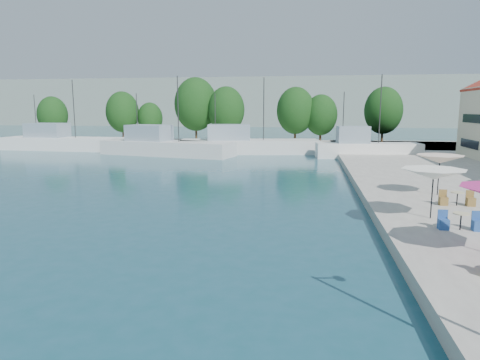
% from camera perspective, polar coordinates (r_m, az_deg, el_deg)
% --- Properties ---
extents(quay_far, '(90.00, 16.00, 0.60)m').
position_cam_1_polar(quay_far, '(66.52, 0.01, 4.71)').
color(quay_far, gray).
rests_on(quay_far, ground).
extents(hill_west, '(180.00, 40.00, 16.00)m').
position_cam_1_polar(hill_west, '(161.77, -2.45, 10.24)').
color(hill_west, gray).
rests_on(hill_west, ground).
extents(hill_east, '(140.00, 40.00, 12.00)m').
position_cam_1_polar(hill_east, '(182.31, 21.32, 8.89)').
color(hill_east, gray).
rests_on(hill_east, ground).
extents(trawler_01, '(17.91, 5.38, 10.20)m').
position_cam_1_polar(trawler_01, '(66.49, -22.66, 4.64)').
color(trawler_01, white).
rests_on(trawler_01, ground).
extents(trawler_02, '(17.88, 8.18, 10.20)m').
position_cam_1_polar(trawler_02, '(55.19, -10.11, 4.38)').
color(trawler_02, silver).
rests_on(trawler_02, ground).
extents(trawler_03, '(18.63, 7.62, 10.20)m').
position_cam_1_polar(trawler_03, '(56.58, 0.82, 4.65)').
color(trawler_03, silver).
rests_on(trawler_03, ground).
extents(trawler_04, '(12.41, 4.32, 10.20)m').
position_cam_1_polar(trawler_04, '(53.36, 16.34, 3.98)').
color(trawler_04, white).
rests_on(trawler_04, ground).
extents(tree_01, '(4.93, 4.93, 7.30)m').
position_cam_1_polar(tree_01, '(79.21, -23.72, 7.95)').
color(tree_01, '#3F2B19').
rests_on(tree_01, quay_far).
extents(tree_02, '(5.49, 5.49, 8.13)m').
position_cam_1_polar(tree_02, '(75.60, -15.40, 8.74)').
color(tree_02, '#3F2B19').
rests_on(tree_02, quay_far).
extents(tree_03, '(4.26, 4.26, 6.31)m').
position_cam_1_polar(tree_03, '(75.23, -11.91, 8.07)').
color(tree_03, '#3F2B19').
rests_on(tree_03, quay_far).
extents(tree_04, '(6.97, 6.97, 10.32)m').
position_cam_1_polar(tree_04, '(71.45, -5.92, 10.01)').
color(tree_04, '#3F2B19').
rests_on(tree_04, quay_far).
extents(tree_05, '(5.92, 5.92, 8.77)m').
position_cam_1_polar(tree_05, '(69.34, -1.85, 9.33)').
color(tree_05, '#3F2B19').
rests_on(tree_05, quay_far).
extents(tree_06, '(5.80, 5.80, 8.58)m').
position_cam_1_polar(tree_06, '(67.43, 7.41, 9.16)').
color(tree_06, '#3F2B19').
rests_on(tree_06, quay_far).
extents(tree_07, '(5.02, 5.02, 7.42)m').
position_cam_1_polar(tree_07, '(67.65, 10.73, 8.51)').
color(tree_07, '#3F2B19').
rests_on(tree_07, quay_far).
extents(tree_08, '(5.81, 5.81, 8.60)m').
position_cam_1_polar(tree_08, '(70.32, 18.57, 8.78)').
color(tree_08, '#3F2B19').
rests_on(tree_08, quay_far).
extents(umbrella_white, '(3.01, 3.01, 2.41)m').
position_cam_1_polar(umbrella_white, '(22.30, 24.40, 0.71)').
color(umbrella_white, black).
rests_on(umbrella_white, quay_right).
extents(umbrella_cream, '(2.83, 2.83, 2.47)m').
position_cam_1_polar(umbrella_cream, '(28.61, 25.10, 2.53)').
color(umbrella_cream, black).
rests_on(umbrella_cream, quay_right).
extents(cafe_table_02, '(1.82, 0.70, 0.76)m').
position_cam_1_polar(cafe_table_02, '(21.04, 27.33, -5.19)').
color(cafe_table_02, black).
rests_on(cafe_table_02, quay_right).
extents(cafe_table_03, '(1.82, 0.70, 0.76)m').
position_cam_1_polar(cafe_table_03, '(26.18, 26.95, -2.45)').
color(cafe_table_03, black).
rests_on(cafe_table_03, quay_right).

